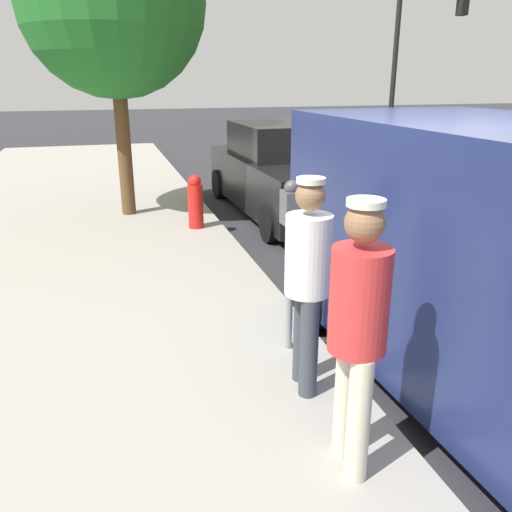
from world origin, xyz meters
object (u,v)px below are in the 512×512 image
object	(u,v)px
parking_meter_near	(290,238)
parked_sedan_behind	(285,173)
traffic_light_corner	(421,40)
fire_hydrant	(195,202)
pedestrian_in_white	(308,274)
street_tree	(112,3)
pedestrian_in_red	(358,324)

from	to	relation	value
parking_meter_near	parked_sedan_behind	xyz separation A→B (m)	(-1.79, -5.24, -0.43)
traffic_light_corner	fire_hydrant	bearing A→B (deg)	40.62
pedestrian_in_white	street_tree	world-z (taller)	street_tree
traffic_light_corner	fire_hydrant	world-z (taller)	traffic_light_corner
pedestrian_in_white	pedestrian_in_red	distance (m)	0.90
street_tree	parked_sedan_behind	bearing A→B (deg)	177.16
fire_hydrant	parked_sedan_behind	bearing A→B (deg)	-149.79
pedestrian_in_red	parked_sedan_behind	bearing A→B (deg)	-105.89
parking_meter_near	pedestrian_in_white	bearing A→B (deg)	82.04
pedestrian_in_red	street_tree	distance (m)	7.39
parked_sedan_behind	street_tree	size ratio (longest dim) A/B	0.91
fire_hydrant	traffic_light_corner	bearing A→B (deg)	-139.38
traffic_light_corner	street_tree	xyz separation A→B (m)	(9.39, 5.96, 0.04)
fire_hydrant	parking_meter_near	bearing A→B (deg)	91.38
parked_sedan_behind	pedestrian_in_white	bearing A→B (deg)	72.29
parking_meter_near	pedestrian_in_red	distance (m)	1.53
pedestrian_in_white	parked_sedan_behind	xyz separation A→B (m)	(-1.87, -5.87, -0.35)
pedestrian_in_red	traffic_light_corner	distance (m)	15.58
parking_meter_near	traffic_light_corner	xyz separation A→B (m)	(-8.30, -11.35, 2.34)
parked_sedan_behind	traffic_light_corner	xyz separation A→B (m)	(-6.51, -6.10, 2.77)
parking_meter_near	street_tree	size ratio (longest dim) A/B	0.31
parking_meter_near	parked_sedan_behind	bearing A→B (deg)	-108.82
pedestrian_in_white	pedestrian_in_red	world-z (taller)	pedestrian_in_red
pedestrian_in_white	street_tree	xyz separation A→B (m)	(1.00, -6.01, 2.46)
pedestrian_in_white	pedestrian_in_red	size ratio (longest dim) A/B	0.97
parked_sedan_behind	traffic_light_corner	size ratio (longest dim) A/B	0.85
parking_meter_near	fire_hydrant	world-z (taller)	parking_meter_near
parking_meter_near	fire_hydrant	bearing A→B (deg)	-88.62
traffic_light_corner	pedestrian_in_white	bearing A→B (deg)	54.99
parking_meter_near	street_tree	world-z (taller)	street_tree
pedestrian_in_red	fire_hydrant	xyz separation A→B (m)	(-0.04, -5.67, -0.56)
parked_sedan_behind	fire_hydrant	bearing A→B (deg)	30.21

